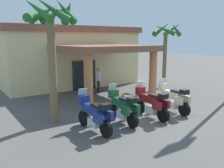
{
  "coord_description": "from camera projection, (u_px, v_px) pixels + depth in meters",
  "views": [
    {
      "loc": [
        -7.44,
        -8.65,
        3.62
      ],
      "look_at": [
        -0.59,
        2.34,
        1.2
      ],
      "focal_mm": 38.82,
      "sensor_mm": 36.0,
      "label": 1
    }
  ],
  "objects": [
    {
      "name": "motorcycle_maroon",
      "position": [
        152.0,
        103.0,
        11.16
      ],
      "size": [
        0.72,
        2.21,
        1.61
      ],
      "rotation": [
        0.0,
        0.0,
        1.63
      ],
      "color": "black",
      "rests_on": "ground_plane"
    },
    {
      "name": "ground_plane",
      "position": [
        148.0,
        115.0,
        11.74
      ],
      "size": [
        80.0,
        80.0,
        0.0
      ],
      "primitive_type": "plane",
      "color": "#514F4C"
    },
    {
      "name": "motorcycle_blue",
      "position": [
        94.0,
        114.0,
        9.49
      ],
      "size": [
        0.76,
        2.21,
        1.61
      ],
      "rotation": [
        0.0,
        0.0,
        1.68
      ],
      "color": "black",
      "rests_on": "ground_plane"
    },
    {
      "name": "motorcycle_cream",
      "position": [
        173.0,
        99.0,
        12.03
      ],
      "size": [
        0.71,
        2.21,
        1.61
      ],
      "rotation": [
        0.0,
        0.0,
        1.55
      ],
      "color": "black",
      "rests_on": "ground_plane"
    },
    {
      "name": "palm_tree_near_portico",
      "position": [
        166.0,
        37.0,
        18.06
      ],
      "size": [
        2.32,
        2.45,
        4.99
      ],
      "color": "brown",
      "rests_on": "ground_plane"
    },
    {
      "name": "palm_tree_roadside",
      "position": [
        51.0,
        30.0,
        10.03
      ],
      "size": [
        2.3,
        2.33,
        5.3
      ],
      "color": "brown",
      "rests_on": "ground_plane"
    },
    {
      "name": "pedestrian",
      "position": [
        98.0,
        78.0,
        16.32
      ],
      "size": [
        0.32,
        0.52,
        1.71
      ],
      "rotation": [
        0.0,
        0.0,
        6.04
      ],
      "color": "black",
      "rests_on": "ground_plane"
    },
    {
      "name": "motel_building",
      "position": [
        69.0,
        55.0,
        19.32
      ],
      "size": [
        10.85,
        11.19,
        4.54
      ],
      "rotation": [
        0.0,
        0.0,
        0.04
      ],
      "color": "beige",
      "rests_on": "ground_plane"
    },
    {
      "name": "motorcycle_green",
      "position": [
        123.0,
        107.0,
        10.49
      ],
      "size": [
        0.71,
        2.21,
        1.61
      ],
      "rotation": [
        0.0,
        0.0,
        1.55
      ],
      "color": "black",
      "rests_on": "ground_plane"
    }
  ]
}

